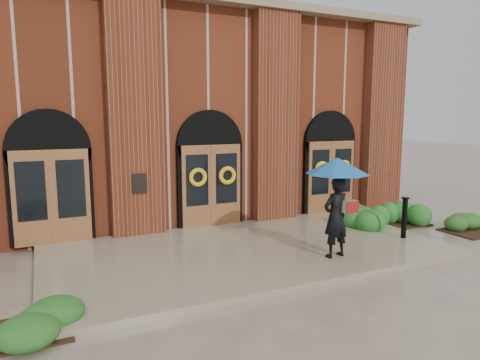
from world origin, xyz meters
TOP-DOWN VIEW (x-y plane):
  - ground at (0.00, 0.00)m, footprint 90.00×90.00m
  - landing at (0.00, 0.15)m, footprint 10.00×5.30m
  - church_building at (0.00, 8.78)m, footprint 16.20×12.53m
  - man_with_umbrella at (1.57, -1.37)m, footprint 1.67×1.67m
  - metal_post at (4.30, -0.89)m, footprint 0.17×0.17m
  - hedge_wall_right at (5.20, 0.73)m, footprint 2.69×1.07m
  - hedge_front_left at (-5.10, -2.00)m, footprint 1.26×1.08m
  - hedge_front_right at (7.00, -0.93)m, footprint 1.30×1.12m

SIDE VIEW (x-z plane):
  - ground at x=0.00m, z-range 0.00..0.00m
  - landing at x=0.00m, z-range 0.00..0.15m
  - hedge_front_left at x=-5.10m, z-range 0.00..0.45m
  - hedge_front_right at x=7.00m, z-range 0.00..0.46m
  - hedge_wall_right at x=5.20m, z-range 0.00..0.69m
  - metal_post at x=4.30m, z-range 0.18..1.33m
  - man_with_umbrella at x=1.57m, z-range 0.63..3.03m
  - church_building at x=0.00m, z-range 0.00..7.00m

